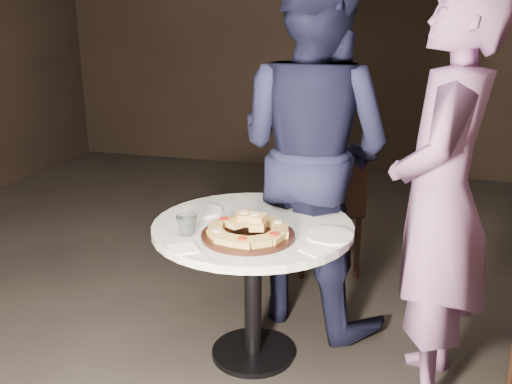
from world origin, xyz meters
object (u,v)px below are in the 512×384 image
chair_far (330,199)px  diner_navy (313,151)px  water_glass (187,225)px  table (253,249)px  diner_teal (441,200)px  serving_board (248,235)px  focaccia_pile (248,227)px

chair_far → diner_navy: bearing=72.2°
water_glass → diner_navy: (0.40, 0.67, 0.19)m
table → diner_teal: size_ratio=0.53×
serving_board → water_glass: bearing=-170.2°
water_glass → chair_far: chair_far is taller
water_glass → diner_teal: (1.00, 0.17, 0.15)m
chair_far → focaccia_pile: bearing=66.3°
serving_board → diner_navy: size_ratio=0.22×
focaccia_pile → diner_navy: 0.67m
table → serving_board: 0.21m
diner_teal → serving_board: bearing=-72.1°
table → diner_teal: 0.83m
chair_far → serving_board: bearing=66.3°
table → serving_board: bearing=-80.9°
table → water_glass: bearing=-138.7°
water_glass → diner_teal: size_ratio=0.05×
serving_board → water_glass: 0.26m
serving_board → chair_far: chair_far is taller
serving_board → chair_far: size_ratio=0.47×
diner_teal → water_glass: bearing=-72.1°
focaccia_pile → chair_far: (0.17, 1.13, -0.23)m
serving_board → focaccia_pile: size_ratio=1.11×
water_glass → diner_teal: bearing=9.8°
serving_board → focaccia_pile: 0.04m
table → diner_navy: size_ratio=0.51×
water_glass → diner_navy: diner_navy is taller
focaccia_pile → chair_far: bearing=81.5°
table → water_glass: size_ratio=10.22×
focaccia_pile → diner_teal: bearing=9.5°
table → serving_board: serving_board is taller
focaccia_pile → water_glass: (-0.25, -0.05, -0.00)m
table → chair_far: bearing=78.8°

